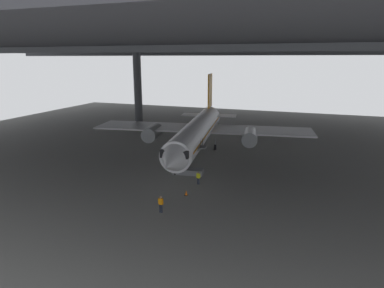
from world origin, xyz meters
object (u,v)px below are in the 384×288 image
(boarding_stairs, at_px, (188,169))
(crew_worker_by_stairs, at_px, (198,177))
(airplane_main, at_px, (198,131))
(crew_worker_near_nose, at_px, (161,203))
(traffic_cone_orange, at_px, (186,193))

(boarding_stairs, xyz_separation_m, crew_worker_by_stairs, (2.41, -3.13, 0.16))
(airplane_main, xyz_separation_m, crew_worker_by_stairs, (4.63, -13.47, -2.63))
(crew_worker_near_nose, distance_m, crew_worker_by_stairs, 8.61)
(airplane_main, bearing_deg, crew_worker_by_stairs, -71.04)
(crew_worker_by_stairs, bearing_deg, traffic_cone_orange, -92.95)
(crew_worker_near_nose, xyz_separation_m, traffic_cone_orange, (0.80, 4.92, -0.71))
(boarding_stairs, xyz_separation_m, traffic_cone_orange, (2.23, -6.76, -0.45))
(crew_worker_near_nose, bearing_deg, traffic_cone_orange, 80.81)
(airplane_main, bearing_deg, crew_worker_near_nose, -80.60)
(crew_worker_by_stairs, xyz_separation_m, traffic_cone_orange, (-0.19, -3.63, -0.61))
(airplane_main, distance_m, boarding_stairs, 10.93)
(crew_worker_by_stairs, bearing_deg, crew_worker_near_nose, -96.56)
(crew_worker_near_nose, bearing_deg, boarding_stairs, 96.98)
(crew_worker_near_nose, bearing_deg, airplane_main, 99.40)
(boarding_stairs, xyz_separation_m, crew_worker_near_nose, (1.43, -11.68, 0.26))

